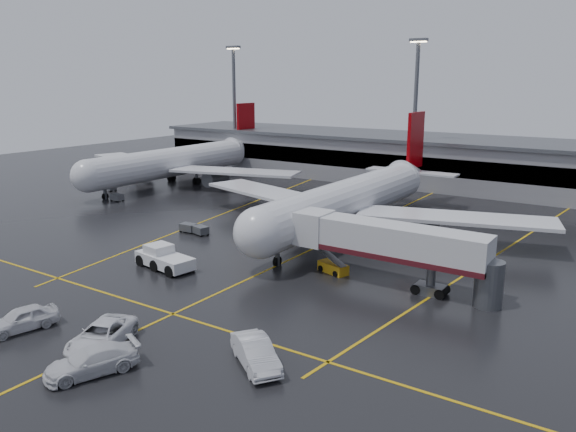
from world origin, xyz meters
The scene contains 22 objects.
ground centered at (0.00, 0.00, 0.00)m, with size 220.00×220.00×0.00m, color black.
apron_line_centre centered at (0.00, 0.00, 0.01)m, with size 0.25×90.00×0.02m, color gold.
apron_line_stop centered at (0.00, -22.00, 0.01)m, with size 60.00×0.25×0.02m, color gold.
apron_line_left centered at (-20.00, 10.00, 0.01)m, with size 0.25×70.00×0.02m, color gold.
apron_line_right centered at (18.00, 10.00, 0.01)m, with size 0.25×70.00×0.02m, color gold.
terminal centered at (0.00, 47.93, 4.32)m, with size 122.00×19.00×8.60m.
light_mast_left centered at (-45.00, 42.00, 14.47)m, with size 3.00×1.20×25.45m.
light_mast_mid centered at (-5.00, 42.00, 14.47)m, with size 3.00×1.20×25.45m.
main_airliner centered at (0.00, 9.70, 4.21)m, with size 48.80×45.60×14.10m.
second_airliner centered at (-42.00, 21.70, 4.21)m, with size 48.80×45.60×14.10m.
jet_bridge centered at (11.87, -6.00, 3.93)m, with size 19.90×3.40×6.05m.
pushback_tractor centered at (-9.18, -14.04, 0.97)m, with size 7.13×3.85×2.43m.
belt_loader centered at (5.88, -5.70, 0.51)m, with size 3.52×2.35×2.06m.
service_van_a centered at (-0.04, -29.02, 0.89)m, with size 2.94×6.38×1.77m, color white.
service_van_b centered at (2.54, -31.87, 0.88)m, with size 2.46×6.04×1.75m, color silver.
service_van_c centered at (10.84, -25.11, 0.94)m, with size 1.99×5.72×1.88m, color silver.
service_van_d centered at (-7.42, -30.60, 0.91)m, with size 2.16×5.36×1.83m, color silver.
baggage_cart_a centered at (-14.69, -2.50, 0.63)m, with size 2.26×1.77×1.12m.
baggage_cart_b centered at (-16.80, -2.44, 0.63)m, with size 2.09×1.44×1.12m.
baggage_cart_c centered at (-12.60, 7.18, 0.63)m, with size 2.14×1.53×1.12m.
baggage_cart_d centered at (-46.89, 10.05, 0.63)m, with size 2.22×1.68×1.12m.
baggage_cart_e centered at (-39.38, 5.21, 0.63)m, with size 2.04×1.36×1.12m.
Camera 1 is at (31.90, -52.74, 18.75)m, focal length 35.35 mm.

